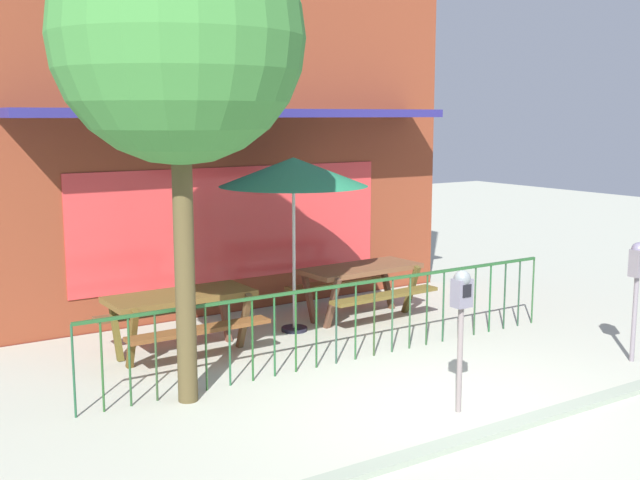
% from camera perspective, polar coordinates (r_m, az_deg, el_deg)
% --- Properties ---
extents(ground, '(40.00, 40.00, 0.00)m').
position_cam_1_polar(ground, '(8.32, 8.75, -11.81)').
color(ground, '#ABAE9C').
extents(pub_storefront, '(7.75, 1.40, 5.22)m').
position_cam_1_polar(pub_storefront, '(11.83, -6.85, 7.35)').
color(pub_storefront, '#551E16').
rests_on(pub_storefront, ground).
extents(patio_fence_front, '(6.54, 0.04, 0.97)m').
position_cam_1_polar(patio_fence_front, '(9.39, 1.92, -5.04)').
color(patio_fence_front, '#215026').
rests_on(patio_fence_front, ground).
extents(picnic_table_left, '(1.82, 1.39, 0.79)m').
position_cam_1_polar(picnic_table_left, '(9.85, -10.17, -4.80)').
color(picnic_table_left, brown).
rests_on(picnic_table_left, ground).
extents(picnic_table_right, '(1.87, 1.46, 0.79)m').
position_cam_1_polar(picnic_table_right, '(11.43, 3.01, -2.73)').
color(picnic_table_right, brown).
rests_on(picnic_table_right, ground).
extents(patio_umbrella, '(2.01, 2.01, 2.40)m').
position_cam_1_polar(patio_umbrella, '(10.50, -1.95, 4.95)').
color(patio_umbrella, black).
rests_on(patio_umbrella, ground).
extents(parking_meter_near, '(0.18, 0.17, 1.46)m').
position_cam_1_polar(parking_meter_near, '(7.83, 10.31, -4.57)').
color(parking_meter_near, gray).
rests_on(parking_meter_near, ground).
extents(parking_meter_far, '(0.18, 0.17, 1.47)m').
position_cam_1_polar(parking_meter_far, '(10.05, 22.21, -2.05)').
color(parking_meter_far, slate).
rests_on(parking_meter_far, ground).
extents(street_tree, '(2.50, 2.50, 4.96)m').
position_cam_1_polar(street_tree, '(7.95, -10.33, 14.26)').
color(street_tree, '#4D4124').
rests_on(street_tree, ground).
extents(curb_edge, '(10.85, 0.20, 0.11)m').
position_cam_1_polar(curb_edge, '(7.76, 13.01, -13.53)').
color(curb_edge, gray).
rests_on(curb_edge, ground).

